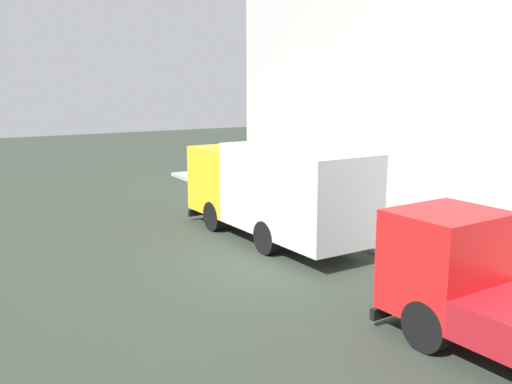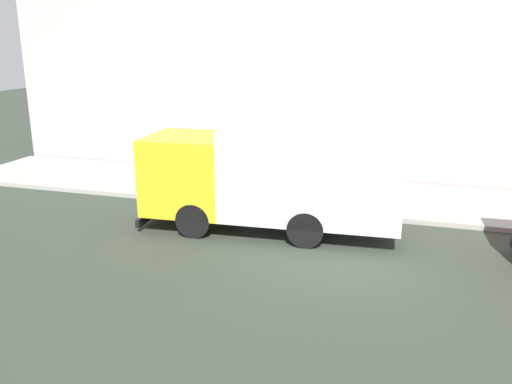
# 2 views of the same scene
# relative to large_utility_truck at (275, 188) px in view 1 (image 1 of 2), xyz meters

# --- Properties ---
(ground) EXTENTS (80.00, 80.00, 0.00)m
(ground) POSITION_rel_large_utility_truck_xyz_m (-1.31, -1.95, -1.65)
(ground) COLOR #2E362C
(sidewalk) EXTENTS (4.22, 30.00, 0.15)m
(sidewalk) POSITION_rel_large_utility_truck_xyz_m (3.80, -1.95, -1.57)
(sidewalk) COLOR #999990
(sidewalk) RESTS_ON ground
(building_facade) EXTENTS (0.50, 30.00, 10.23)m
(building_facade) POSITION_rel_large_utility_truck_xyz_m (6.41, -1.95, 3.47)
(building_facade) COLOR #B8ACAA
(building_facade) RESTS_ON ground
(large_utility_truck) EXTENTS (2.74, 7.37, 2.97)m
(large_utility_truck) POSITION_rel_large_utility_truck_xyz_m (0.00, 0.00, 0.00)
(large_utility_truck) COLOR gold
(large_utility_truck) RESTS_ON ground
(small_flatbed_truck) EXTENTS (2.41, 5.65, 2.46)m
(small_flatbed_truck) POSITION_rel_large_utility_truck_xyz_m (-0.54, -8.45, -0.51)
(small_flatbed_truck) COLOR red
(small_flatbed_truck) RESTS_ON ground
(pedestrian_walking) EXTENTS (0.44, 0.44, 1.66)m
(pedestrian_walking) POSITION_rel_large_utility_truck_xyz_m (4.75, 3.43, -0.62)
(pedestrian_walking) COLOR black
(pedestrian_walking) RESTS_ON sidewalk
(street_sign_post) EXTENTS (0.44, 0.08, 2.33)m
(street_sign_post) POSITION_rel_large_utility_truck_xyz_m (1.99, -0.06, -0.11)
(street_sign_post) COLOR #4C5156
(street_sign_post) RESTS_ON sidewalk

